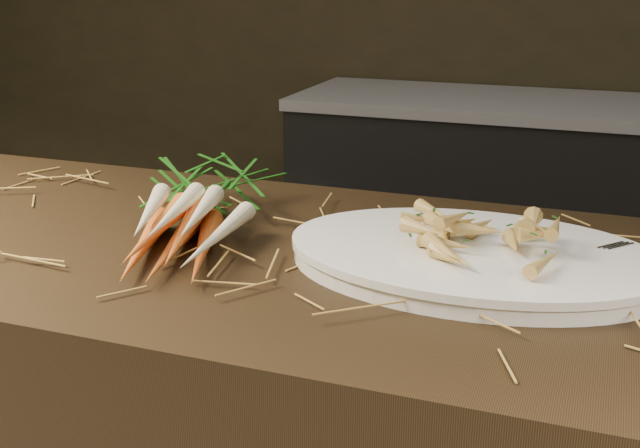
{
  "coord_description": "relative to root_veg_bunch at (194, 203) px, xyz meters",
  "views": [
    {
      "loc": [
        0.51,
        -0.73,
        1.31
      ],
      "look_at": [
        0.14,
        0.26,
        0.96
      ],
      "focal_mm": 45.0,
      "sensor_mm": 36.0,
      "label": 1
    }
  ],
  "objects": [
    {
      "name": "back_counter",
      "position": [
        0.4,
        1.84,
        -0.52
      ],
      "size": [
        1.82,
        0.62,
        0.84
      ],
      "color": "black",
      "rests_on": "ground"
    },
    {
      "name": "straw_bedding",
      "position": [
        0.1,
        -0.04,
        -0.04
      ],
      "size": [
        1.4,
        0.6,
        0.02
      ],
      "primitive_type": null,
      "color": "olive",
      "rests_on": "main_counter"
    },
    {
      "name": "root_veg_bunch",
      "position": [
        0.0,
        0.0,
        0.0
      ],
      "size": [
        0.29,
        0.51,
        0.09
      ],
      "rotation": [
        0.0,
        0.0,
        0.28
      ],
      "color": "#BF501D",
      "rests_on": "main_counter"
    },
    {
      "name": "serving_platter",
      "position": [
        0.45,
        -0.02,
        -0.03
      ],
      "size": [
        0.51,
        0.34,
        0.03
      ],
      "primitive_type": null,
      "rotation": [
        0.0,
        0.0,
        -0.0
      ],
      "color": "white",
      "rests_on": "main_counter"
    },
    {
      "name": "roasted_veg_heap",
      "position": [
        0.45,
        -0.02,
        0.01
      ],
      "size": [
        0.25,
        0.18,
        0.06
      ],
      "primitive_type": null,
      "rotation": [
        0.0,
        0.0,
        -0.0
      ],
      "color": "#AB7D3E",
      "rests_on": "serving_platter"
    },
    {
      "name": "serving_fork",
      "position": [
        0.63,
        -0.05,
        -0.02
      ],
      "size": [
        0.14,
        0.16,
        0.0
      ],
      "primitive_type": "cube",
      "rotation": [
        0.0,
        0.0,
        -0.7
      ],
      "color": "silver",
      "rests_on": "serving_platter"
    }
  ]
}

